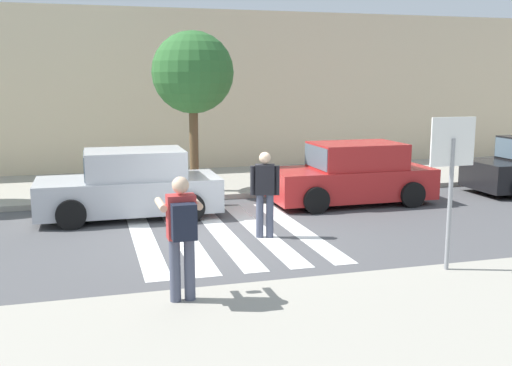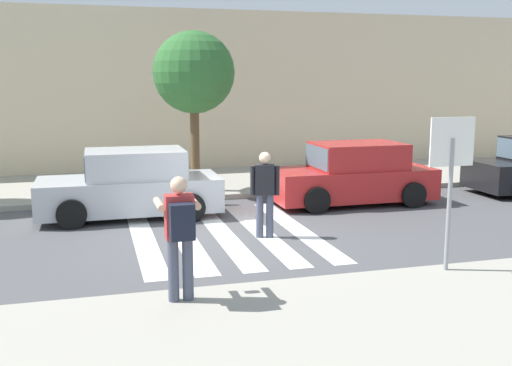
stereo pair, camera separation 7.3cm
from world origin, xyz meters
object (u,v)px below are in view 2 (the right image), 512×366
parked_car_red (353,175)px  stop_sign (451,160)px  parked_car_silver (131,186)px  photographer_with_backpack (180,228)px  street_tree_center (194,73)px  pedestrian_crossing (265,190)px

parked_car_red → stop_sign: bearing=-100.0°
stop_sign → parked_car_silver: stop_sign is taller
photographer_with_backpack → parked_car_red: bearing=48.6°
stop_sign → parked_car_silver: bearing=128.2°
stop_sign → street_tree_center: bearing=108.8°
street_tree_center → stop_sign: bearing=-71.2°
parked_car_silver → street_tree_center: street_tree_center is taller
stop_sign → pedestrian_crossing: (-2.09, 3.14, -0.93)m
photographer_with_backpack → parked_car_silver: photographer_with_backpack is taller
pedestrian_crossing → street_tree_center: bearing=97.1°
street_tree_center → parked_car_silver: bearing=-131.2°
street_tree_center → photographer_with_backpack: bearing=-101.1°
stop_sign → photographer_with_backpack: bearing=-176.7°
stop_sign → photographer_with_backpack: (-4.27, -0.25, -0.74)m
stop_sign → pedestrian_crossing: bearing=123.6°
parked_car_silver → pedestrian_crossing: bearing=-46.8°
stop_sign → parked_car_silver: 7.40m
stop_sign → parked_car_silver: size_ratio=0.59×
photographer_with_backpack → parked_car_red: size_ratio=0.42×
stop_sign → street_tree_center: 8.41m
photographer_with_backpack → stop_sign: bearing=3.3°
photographer_with_backpack → street_tree_center: 8.52m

